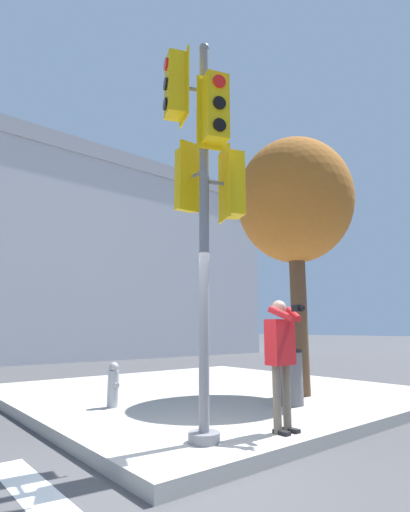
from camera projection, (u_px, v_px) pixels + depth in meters
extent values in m
plane|color=#424244|center=(169.00, 477.00, 4.16)|extent=(160.00, 160.00, 0.00)
cube|color=#ADA89E|center=(209.00, 393.00, 9.02)|extent=(8.00, 8.00, 0.18)
cube|color=silver|center=(50.00, 507.00, 3.45)|extent=(0.37, 3.08, 0.01)
cylinder|color=slate|center=(204.00, 437.00, 4.80)|extent=(0.39, 0.39, 0.12)
cylinder|color=slate|center=(204.00, 225.00, 5.27)|extent=(0.13, 0.13, 5.16)
sphere|color=slate|center=(204.00, 48.00, 5.74)|extent=(0.15, 0.15, 0.15)
cylinder|color=slate|center=(197.00, 174.00, 5.56)|extent=(0.07, 0.24, 0.05)
cube|color=#E5B70C|center=(188.00, 180.00, 5.75)|extent=(0.32, 0.27, 0.90)
cube|color=#E5B70C|center=(193.00, 177.00, 5.64)|extent=(0.42, 0.06, 1.02)
cylinder|color=red|center=(183.00, 163.00, 5.91)|extent=(0.17, 0.04, 0.17)
cylinder|color=black|center=(183.00, 182.00, 5.86)|extent=(0.17, 0.04, 0.17)
cylinder|color=black|center=(183.00, 202.00, 5.80)|extent=(0.17, 0.04, 0.17)
cylinder|color=slate|center=(209.00, 117.00, 5.36)|extent=(0.12, 0.24, 0.05)
cube|color=#E5B70C|center=(216.00, 108.00, 5.14)|extent=(0.36, 0.33, 0.90)
cube|color=#E5B70C|center=(212.00, 113.00, 5.26)|extent=(0.40, 0.16, 1.02)
cylinder|color=red|center=(219.00, 81.00, 5.07)|extent=(0.17, 0.08, 0.17)
cylinder|color=black|center=(220.00, 103.00, 5.02)|extent=(0.17, 0.08, 0.17)
cylinder|color=black|center=(220.00, 125.00, 4.96)|extent=(0.17, 0.08, 0.17)
cylinder|color=slate|center=(192.00, 89.00, 5.56)|extent=(0.24, 0.13, 0.05)
cube|color=#E5B70C|center=(175.00, 86.00, 5.49)|extent=(0.33, 0.37, 0.90)
cube|color=#E5B70C|center=(184.00, 88.00, 5.53)|extent=(0.18, 0.40, 1.02)
cylinder|color=red|center=(166.00, 64.00, 5.50)|extent=(0.09, 0.17, 0.17)
cylinder|color=black|center=(165.00, 84.00, 5.45)|extent=(0.09, 0.17, 0.17)
cylinder|color=black|center=(165.00, 104.00, 5.40)|extent=(0.09, 0.17, 0.17)
cylinder|color=slate|center=(217.00, 183.00, 5.43)|extent=(0.24, 0.13, 0.05)
cube|color=#E5B70C|center=(233.00, 185.00, 5.50)|extent=(0.33, 0.37, 0.90)
cube|color=#E5B70C|center=(224.00, 184.00, 5.46)|extent=(0.18, 0.40, 1.02)
cylinder|color=red|center=(242.00, 166.00, 5.60)|extent=(0.09, 0.17, 0.17)
cylinder|color=black|center=(242.00, 186.00, 5.54)|extent=(0.09, 0.17, 0.17)
cylinder|color=black|center=(243.00, 207.00, 5.49)|extent=(0.09, 0.17, 0.17)
cube|color=black|center=(282.00, 433.00, 5.16)|extent=(0.09, 0.24, 0.05)
cube|color=black|center=(291.00, 430.00, 5.28)|extent=(0.09, 0.24, 0.05)
cylinder|color=#6B6051|center=(277.00, 399.00, 5.28)|extent=(0.11, 0.11, 0.86)
cylinder|color=#6B6051|center=(287.00, 397.00, 5.40)|extent=(0.11, 0.11, 0.86)
cube|color=red|center=(280.00, 342.00, 5.47)|extent=(0.40, 0.22, 0.61)
sphere|color=tan|center=(279.00, 308.00, 5.55)|extent=(0.20, 0.20, 0.20)
cube|color=black|center=(297.00, 308.00, 5.32)|extent=(0.12, 0.10, 0.09)
cylinder|color=black|center=(301.00, 308.00, 5.26)|extent=(0.06, 0.08, 0.06)
cylinder|color=red|center=(281.00, 314.00, 5.35)|extent=(0.23, 0.35, 0.22)
cylinder|color=red|center=(293.00, 314.00, 5.52)|extent=(0.23, 0.35, 0.22)
cylinder|color=brown|center=(299.00, 315.00, 8.43)|extent=(0.34, 0.34, 3.27)
ellipsoid|color=#A86023|center=(294.00, 200.00, 8.88)|extent=(2.54, 2.54, 2.79)
cylinder|color=#99999E|center=(113.00, 389.00, 6.99)|extent=(0.19, 0.19, 0.62)
sphere|color=#99999E|center=(114.00, 367.00, 7.05)|extent=(0.17, 0.17, 0.17)
cylinder|color=#99999E|center=(116.00, 385.00, 6.90)|extent=(0.09, 0.06, 0.09)
cylinder|color=#5B5B60|center=(289.00, 378.00, 7.24)|extent=(0.50, 0.50, 0.93)
cylinder|color=black|center=(288.00, 351.00, 7.32)|extent=(0.52, 0.52, 0.04)
cube|color=#BCBCC1|center=(104.00, 273.00, 25.45)|extent=(16.92, 10.77, 10.02)
cube|color=#A3A3A8|center=(108.00, 192.00, 26.42)|extent=(17.12, 10.97, 0.80)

